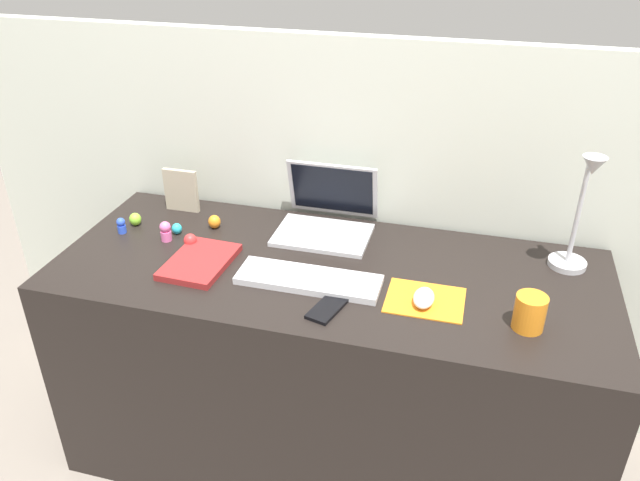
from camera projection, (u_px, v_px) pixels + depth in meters
name	position (u px, v px, depth m)	size (l,w,h in m)	color
ground_plane	(327.00, 446.00, 2.21)	(6.00, 6.00, 0.00)	slate
back_wall	(355.00, 232.00, 2.19)	(2.84, 0.05, 1.34)	beige
desk	(328.00, 365.00, 2.03)	(1.64, 0.66, 0.74)	black
laptop	(327.00, 214.00, 2.03)	(0.30, 0.27, 0.21)	silver
keyboard	(309.00, 280.00, 1.77)	(0.41, 0.13, 0.02)	silver
mousepad	(425.00, 300.00, 1.70)	(0.21, 0.17, 0.00)	orange
mouse	(424.00, 298.00, 1.67)	(0.06, 0.10, 0.03)	silver
cell_phone	(327.00, 309.00, 1.66)	(0.06, 0.13, 0.01)	black
desk_lamp	(579.00, 217.00, 1.75)	(0.11, 0.15, 0.37)	#B7B7BC
notebook_pad	(200.00, 262.00, 1.86)	(0.17, 0.24, 0.02)	maroon
picture_frame	(181.00, 190.00, 2.14)	(0.12, 0.02, 0.15)	#B2A58C
coffee_mug	(530.00, 312.00, 1.57)	(0.08, 0.08, 0.09)	orange
toy_figurine_lime	(135.00, 219.00, 2.07)	(0.04, 0.04, 0.04)	#8CDB33
toy_figurine_blue	(121.00, 225.00, 2.02)	(0.03, 0.03, 0.05)	blue
toy_figurine_cyan	(177.00, 229.00, 2.02)	(0.03, 0.03, 0.04)	#28B7CC
toy_figurine_orange	(214.00, 222.00, 2.06)	(0.04, 0.04, 0.04)	orange
toy_figurine_pink	(166.00, 231.00, 1.98)	(0.04, 0.04, 0.07)	pink
toy_figurine_red	(190.00, 241.00, 1.94)	(0.04, 0.04, 0.05)	red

